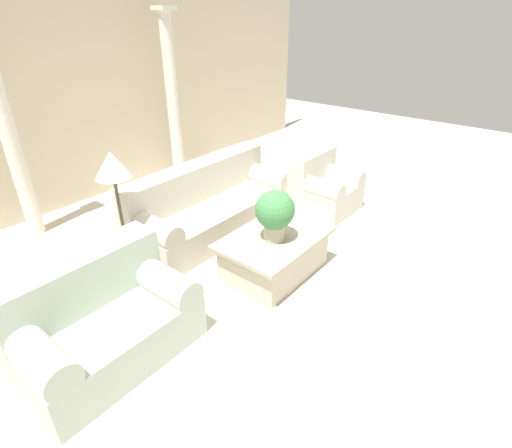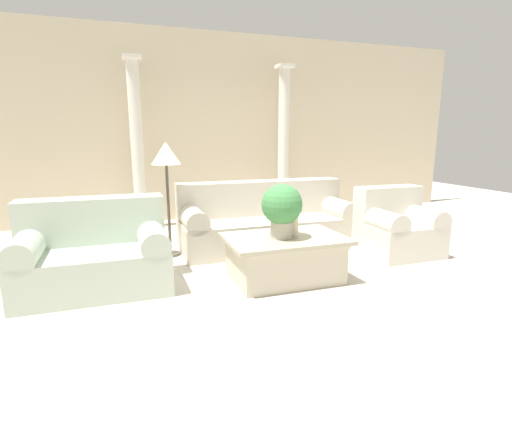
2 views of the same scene
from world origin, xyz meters
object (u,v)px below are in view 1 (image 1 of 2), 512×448
at_px(sofa_long, 210,206).
at_px(armchair, 323,187).
at_px(floor_lamp, 113,173).
at_px(potted_plant, 275,212).
at_px(coffee_table, 274,254).
at_px(loveseat, 102,320).

height_order(sofa_long, armchair, sofa_long).
bearing_deg(armchair, floor_lamp, 162.73).
height_order(potted_plant, floor_lamp, floor_lamp).
bearing_deg(armchair, coffee_table, -166.57).
bearing_deg(sofa_long, potted_plant, -103.74).
xyz_separation_m(loveseat, coffee_table, (1.85, -0.41, -0.12)).
relative_size(sofa_long, coffee_table, 1.89).
xyz_separation_m(coffee_table, floor_lamp, (-1.02, 1.26, 0.95)).
xyz_separation_m(sofa_long, armchair, (1.46, -0.84, 0.01)).
relative_size(floor_lamp, armchair, 1.60).
relative_size(potted_plant, floor_lamp, 0.39).
xyz_separation_m(floor_lamp, armchair, (2.74, -0.85, -0.84)).
bearing_deg(loveseat, potted_plant, -13.62).
bearing_deg(floor_lamp, coffee_table, -51.11).
height_order(sofa_long, floor_lamp, floor_lamp).
relative_size(coffee_table, armchair, 1.39).
height_order(loveseat, floor_lamp, floor_lamp).
height_order(coffee_table, potted_plant, potted_plant).
height_order(sofa_long, coffee_table, sofa_long).
distance_m(sofa_long, potted_plant, 1.39).
bearing_deg(coffee_table, loveseat, 167.53).
distance_m(sofa_long, coffee_table, 1.28).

